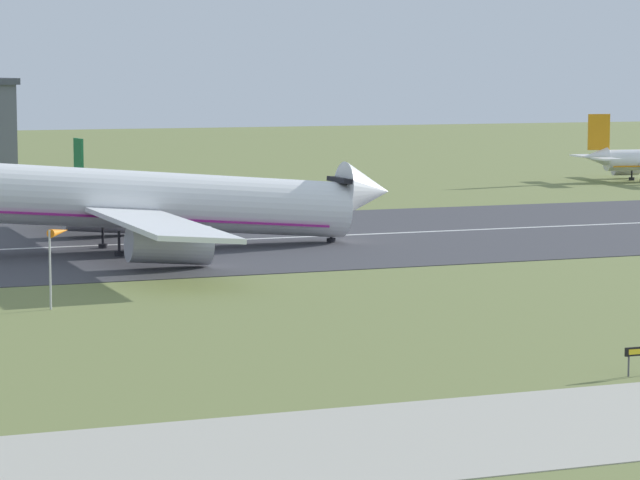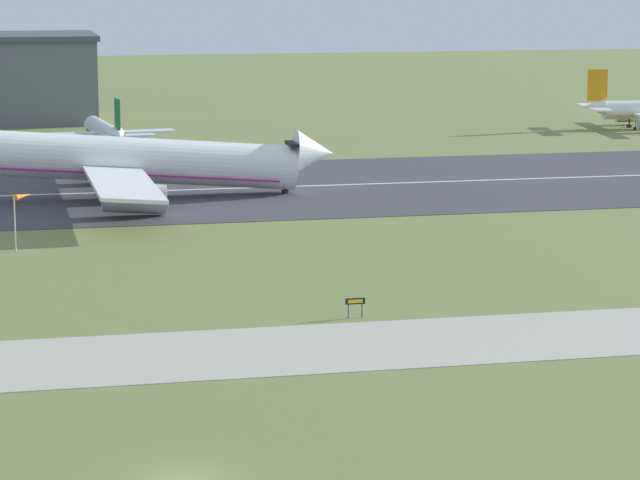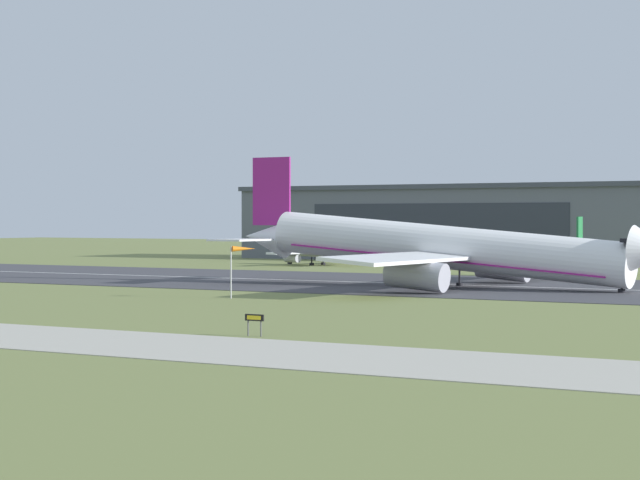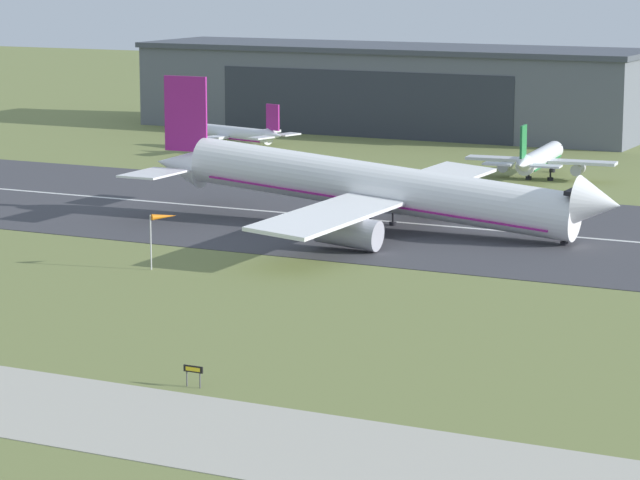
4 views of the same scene
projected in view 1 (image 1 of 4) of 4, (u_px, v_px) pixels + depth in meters
ground_plane at (223, 343)px, 89.78m from camera, size 629.98×629.98×0.00m
runway_strip at (58, 247)px, 137.26m from camera, size 389.98×47.44×0.06m
runway_centreline at (58, 247)px, 137.26m from camera, size 350.98×0.70×0.01m
taxiway_road at (394, 441)px, 66.05m from camera, size 292.48×13.57×0.05m
airplane_landing at (102, 201)px, 132.90m from camera, size 56.32×53.26×16.20m
airplane_parked_west at (637, 161)px, 217.68m from camera, size 16.89×24.09×9.72m
airplane_parked_centre at (52, 183)px, 175.97m from camera, size 20.67×24.13×8.54m
windsock_pole at (58, 236)px, 102.74m from camera, size 2.04×2.31×5.45m
runway_sign at (638, 354)px, 79.96m from camera, size 1.54×0.13×1.56m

